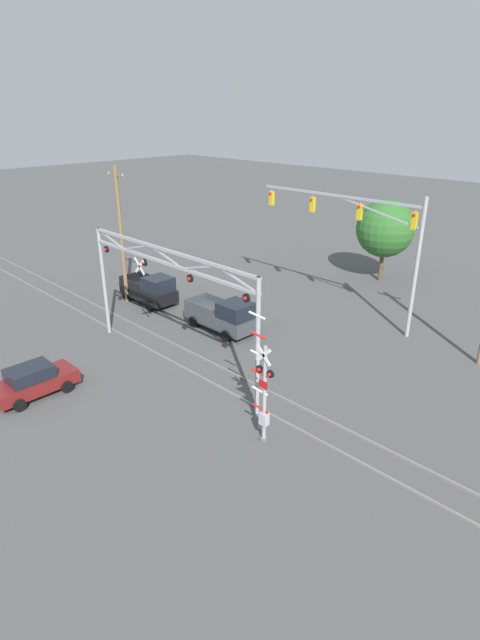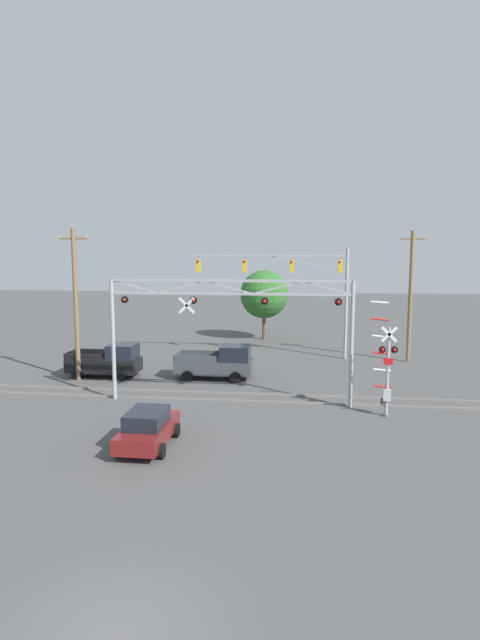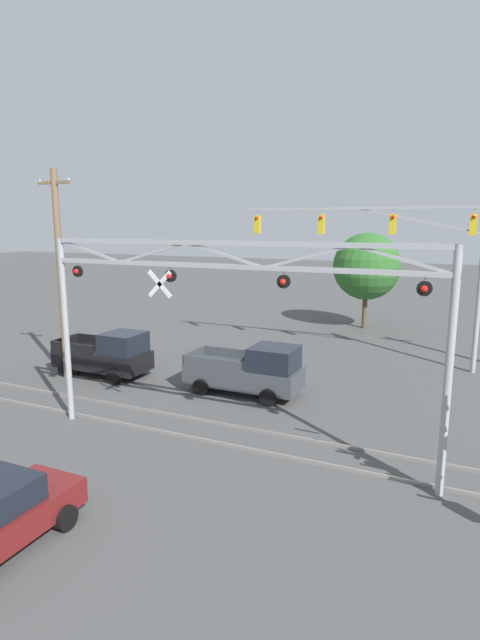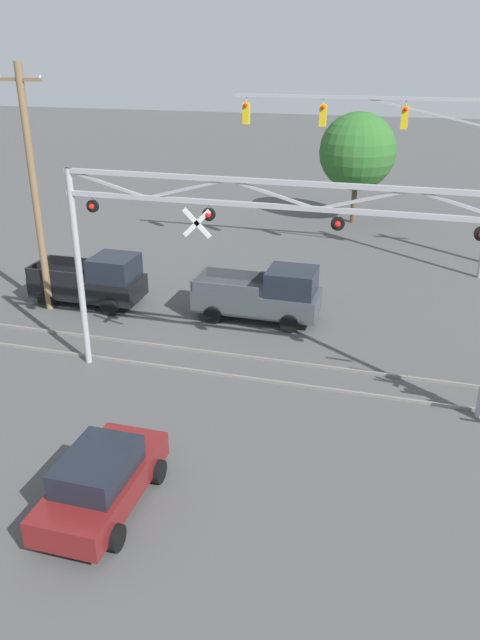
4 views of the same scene
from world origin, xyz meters
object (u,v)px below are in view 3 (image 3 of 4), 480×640
at_px(pickup_truck_following, 107,355).
at_px(background_tree_beyond_span, 367,267).
at_px(crossing_gantry, 224,301).
at_px(pickup_truck_lead, 250,371).
at_px(traffic_signal_span, 412,247).
at_px(utility_pole_left, 60,273).

distance_m(pickup_truck_following, background_tree_beyond_span, 18.51).
bearing_deg(crossing_gantry, pickup_truck_lead, 104.82).
bearing_deg(pickup_truck_following, traffic_signal_span, 31.72).
height_order(pickup_truck_following, utility_pole_left, utility_pole_left).
xyz_separation_m(crossing_gantry, utility_pole_left, (-10.03, 3.79, 0.07)).
bearing_deg(traffic_signal_span, crossing_gantry, -107.53).
distance_m(pickup_truck_lead, utility_pole_left, 9.56).
xyz_separation_m(traffic_signal_span, background_tree_beyond_span, (-3.63, 8.30, -1.70)).
relative_size(crossing_gantry, traffic_signal_span, 1.08).
height_order(traffic_signal_span, pickup_truck_following, traffic_signal_span).
xyz_separation_m(traffic_signal_span, utility_pole_left, (-13.96, -8.67, -1.08)).
height_order(crossing_gantry, traffic_signal_span, traffic_signal_span).
distance_m(crossing_gantry, background_tree_beyond_span, 20.77).
xyz_separation_m(traffic_signal_span, pickup_truck_lead, (-5.31, -7.30, -4.89)).
relative_size(pickup_truck_lead, background_tree_beyond_span, 0.75).
distance_m(pickup_truck_lead, background_tree_beyond_span, 16.01).
xyz_separation_m(traffic_signal_span, pickup_truck_following, (-12.41, -7.67, -4.90)).
distance_m(pickup_truck_lead, pickup_truck_following, 7.12).
bearing_deg(background_tree_beyond_span, crossing_gantry, -90.86).
relative_size(utility_pole_left, background_tree_beyond_span, 1.45).
bearing_deg(utility_pole_left, pickup_truck_lead, 9.01).
distance_m(pickup_truck_following, utility_pole_left, 4.24).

